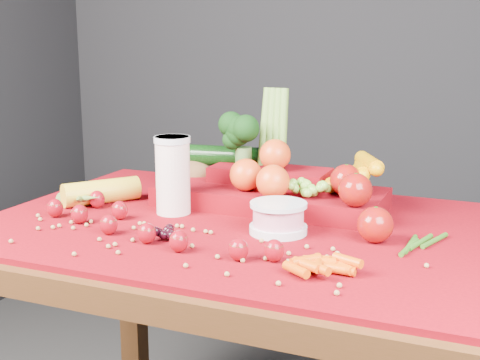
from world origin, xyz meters
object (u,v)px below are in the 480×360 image
at_px(milk_glass, 173,172).
at_px(yogurt_bowl, 278,217).
at_px(produce_mound, 279,182).
at_px(table, 236,269).

height_order(milk_glass, yogurt_bowl, milk_glass).
height_order(milk_glass, produce_mound, produce_mound).
height_order(table, yogurt_bowl, yogurt_bowl).
height_order(table, milk_glass, milk_glass).
bearing_deg(yogurt_bowl, table, 160.93).
bearing_deg(table, yogurt_bowl, -19.07).
xyz_separation_m(milk_glass, produce_mound, (0.20, 0.15, -0.03)).
relative_size(table, produce_mound, 1.86).
xyz_separation_m(table, milk_glass, (-0.16, 0.01, 0.20)).
xyz_separation_m(table, yogurt_bowl, (0.11, -0.04, 0.14)).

